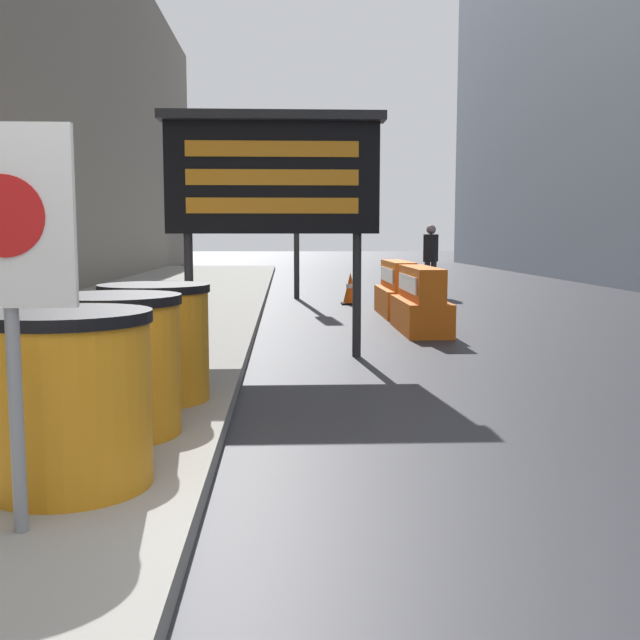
# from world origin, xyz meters

# --- Properties ---
(ground_plane) EXTENTS (120.00, 120.00, 0.00)m
(ground_plane) POSITION_xyz_m (0.00, 0.00, 0.00)
(ground_plane) COLOR #2D2D33
(barrel_drum_foreground) EXTENTS (0.85, 0.85, 0.90)m
(barrel_drum_foreground) POSITION_xyz_m (-0.67, 0.84, 0.58)
(barrel_drum_foreground) COLOR orange
(barrel_drum_foreground) RESTS_ON sidewalk_left
(barrel_drum_middle) EXTENTS (0.85, 0.85, 0.90)m
(barrel_drum_middle) POSITION_xyz_m (-0.66, 1.84, 0.58)
(barrel_drum_middle) COLOR orange
(barrel_drum_middle) RESTS_ON sidewalk_left
(barrel_drum_back) EXTENTS (0.85, 0.85, 0.90)m
(barrel_drum_back) POSITION_xyz_m (-0.58, 2.84, 0.58)
(barrel_drum_back) COLOR orange
(barrel_drum_back) RESTS_ON sidewalk_left
(warning_sign) EXTENTS (0.56, 0.08, 1.73)m
(warning_sign) POSITION_xyz_m (-0.72, 0.23, 1.33)
(warning_sign) COLOR gray
(warning_sign) RESTS_ON sidewalk_left
(message_board) EXTENTS (2.51, 0.36, 2.75)m
(message_board) POSITION_xyz_m (0.29, 5.60, 2.05)
(message_board) COLOR #28282B
(message_board) RESTS_ON ground_plane
(jersey_barrier_orange_far) EXTENTS (0.62, 1.84, 0.94)m
(jersey_barrier_orange_far) POSITION_xyz_m (2.38, 7.78, 0.41)
(jersey_barrier_orange_far) COLOR orange
(jersey_barrier_orange_far) RESTS_ON ground_plane
(jersey_barrier_orange_near) EXTENTS (0.60, 1.85, 0.94)m
(jersey_barrier_orange_near) POSITION_xyz_m (2.38, 10.02, 0.42)
(jersey_barrier_orange_near) COLOR orange
(jersey_barrier_orange_near) RESTS_ON ground_plane
(traffic_cone_near) EXTENTS (0.36, 0.36, 0.65)m
(traffic_cone_near) POSITION_xyz_m (1.73, 12.07, 0.32)
(traffic_cone_near) COLOR black
(traffic_cone_near) RESTS_ON ground_plane
(traffic_cone_mid) EXTENTS (0.39, 0.39, 0.69)m
(traffic_cone_mid) POSITION_xyz_m (3.45, 12.74, 0.34)
(traffic_cone_mid) COLOR black
(traffic_cone_mid) RESTS_ON ground_plane
(traffic_light_near_curb) EXTENTS (0.28, 0.44, 3.79)m
(traffic_light_near_curb) POSITION_xyz_m (0.67, 13.40, 2.75)
(traffic_light_near_curb) COLOR #2D2D30
(traffic_light_near_curb) RESTS_ON ground_plane
(pedestrian_worker) EXTENTS (0.40, 0.49, 1.62)m
(pedestrian_worker) POSITION_xyz_m (3.74, 14.06, 0.96)
(pedestrian_worker) COLOR #333338
(pedestrian_worker) RESTS_ON ground_plane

